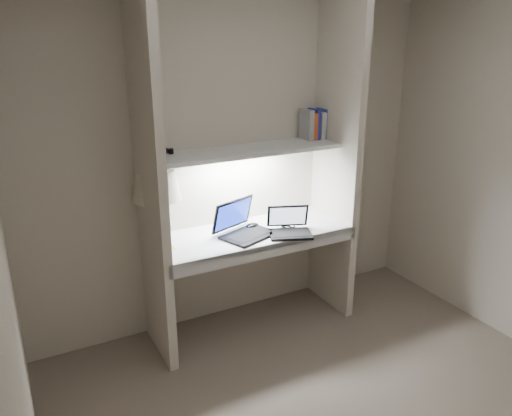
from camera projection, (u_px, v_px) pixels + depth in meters
back_wall at (235, 159)px, 3.71m from camera, size 3.20×0.01×2.50m
alcove_panel_left at (150, 181)px, 3.16m from camera, size 0.06×0.55×2.50m
alcove_panel_right at (337, 156)px, 3.81m from camera, size 0.06×0.55×2.50m
desk at (252, 234)px, 3.65m from camera, size 1.40×0.55×0.04m
desk_apron at (270, 250)px, 3.44m from camera, size 1.46×0.03×0.10m
shelf at (246, 151)px, 3.53m from camera, size 1.40×0.36×0.03m
strip_light at (246, 154)px, 3.54m from camera, size 0.60×0.04×0.02m
table_lamp at (157, 193)px, 3.40m from camera, size 0.34×0.34×0.49m
laptop_main at (243, 227)px, 3.57m from camera, size 0.45×0.42×0.25m
laptop_netbook at (289, 227)px, 3.59m from camera, size 0.37×0.35×0.19m
speaker at (238, 213)px, 3.80m from camera, size 0.12×0.09×0.15m
mouse at (252, 226)px, 3.69m from camera, size 0.12×0.09×0.04m
cable_coil at (288, 226)px, 3.73m from camera, size 0.13×0.13×0.01m
sticky_note at (169, 248)px, 3.35m from camera, size 0.08×0.08×0.00m
book_row at (316, 124)px, 3.84m from camera, size 0.22×0.15×0.23m
shelf_box at (154, 147)px, 3.29m from camera, size 0.08×0.06×0.12m
shelf_gadget at (162, 151)px, 3.34m from camera, size 0.14×0.12×0.05m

